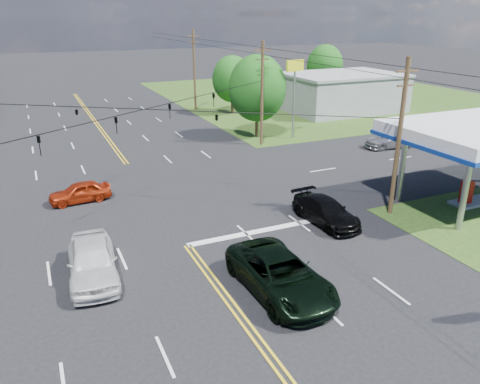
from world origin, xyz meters
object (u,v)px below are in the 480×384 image
suv_black (326,211)px  pole_right_far (194,69)px  pickup_dkgreen (280,274)px  pickup_white (92,261)px  pole_ne (262,93)px  pole_se (399,137)px  retail_ne (341,93)px  tree_right_a (257,88)px  tree_right_b (232,79)px  tree_far_r (325,66)px

suv_black → pole_right_far: bearing=79.3°
pickup_dkgreen → pickup_white: bearing=146.5°
pickup_white → pole_ne: bearing=50.2°
pole_se → retail_ne: bearing=59.6°
suv_black → pickup_white: (-13.56, -0.82, 0.19)m
tree_right_a → suv_black: (-5.50, -20.50, -4.14)m
pole_right_far → tree_right_b: 5.40m
pole_right_far → tree_right_b: size_ratio=1.41×
pole_se → tree_right_a: size_ratio=1.16×
retail_ne → pole_right_far: (-17.00, 8.00, 2.97)m
pole_right_far → tree_right_b: bearing=-48.8°
pole_ne → suv_black: bearing=-104.4°
retail_ne → suv_black: bearing=-127.0°
tree_right_b → pole_right_far: bearing=131.2°
pole_ne → tree_right_a: bearing=71.6°
tree_far_r → pole_se: bearing=-118.3°
tree_far_r → pickup_white: 55.54m
pole_se → tree_right_b: size_ratio=1.34×
retail_ne → tree_right_a: bearing=-153.4°
retail_ne → pickup_white: size_ratio=2.59×
pole_right_far → pole_se: bearing=-90.0°
pole_se → pickup_dkgreen: 12.38m
retail_ne → tree_right_b: bearing=163.5°
retail_ne → pole_ne: bearing=-147.1°
retail_ne → pole_se: pole_se is taller
pole_ne → pickup_white: 26.03m
tree_right_b → pickup_white: 39.82m
pole_right_far → suv_black: size_ratio=1.98×
pole_se → pickup_dkgreen: pole_se is taller
tree_right_a → pickup_white: tree_right_a is taller
retail_ne → pickup_white: (-35.06, -29.32, -1.28)m
retail_ne → suv_black: size_ratio=2.78×
tree_right_b → tree_far_r: 18.50m
pole_ne → tree_far_r: 29.70m
tree_right_b → suv_black: tree_right_b is taller
tree_right_b → pickup_dkgreen: (-14.10, -37.96, -3.34)m
retail_ne → pickup_white: retail_ne is taller
tree_right_b → tree_far_r: tree_far_r is taller
tree_right_a → pickup_dkgreen: tree_right_a is taller
retail_ne → pickup_dkgreen: 43.78m
pole_ne → pickup_dkgreen: pole_ne is taller
tree_right_a → tree_right_b: (2.50, 12.00, -0.65)m
pole_ne → pole_se: bearing=-90.0°
pole_right_far → pickup_white: 41.68m
pole_se → pickup_white: 18.49m
pole_ne → pickup_dkgreen: 25.61m
pickup_dkgreen → pickup_white: (-7.45, 4.64, 0.04)m
tree_right_a → pickup_white: (-19.06, -21.32, -3.95)m
pole_right_far → pole_ne: bearing=-90.0°
pole_se → pole_right_far: bearing=90.0°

